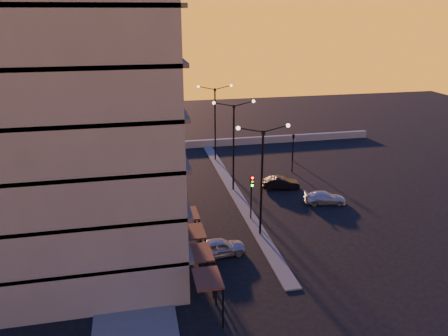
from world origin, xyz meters
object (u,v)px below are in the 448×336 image
car_hatchback (220,247)px  car_sedan (281,183)px  car_wagon (325,198)px  traffic_light_main (252,190)px  streetlamp_mid (234,139)px

car_hatchback → car_sedan: bearing=-42.9°
car_hatchback → car_wagon: size_ratio=1.00×
car_hatchback → traffic_light_main: bearing=-42.4°
traffic_light_main → streetlamp_mid: bearing=90.0°
traffic_light_main → car_hatchback: 7.02m
streetlamp_mid → traffic_light_main: (0.00, -7.13, -2.70)m
car_sedan → car_wagon: 5.41m
streetlamp_mid → car_hatchback: bearing=-107.6°
car_wagon → car_sedan: bearing=45.0°
streetlamp_mid → traffic_light_main: size_ratio=2.24×
traffic_light_main → car_wagon: bearing=14.1°
car_sedan → car_wagon: car_sedan is taller
traffic_light_main → car_sedan: 8.50m
streetlamp_mid → car_sedan: size_ratio=2.43×
streetlamp_mid → car_sedan: streetlamp_mid is taller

